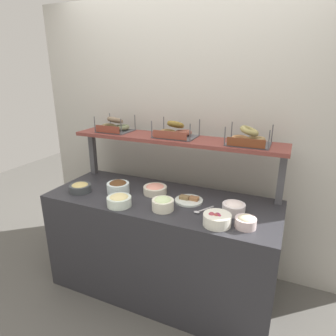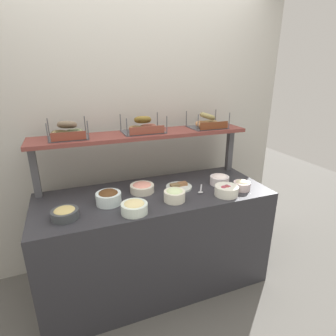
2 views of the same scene
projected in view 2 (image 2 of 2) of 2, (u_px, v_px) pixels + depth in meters
ground_plane at (156, 280)px, 2.39m from camera, size 8.00×8.00×0.00m
back_wall at (135, 135)px, 2.48m from camera, size 3.01×0.06×2.40m
deli_counter at (156, 240)px, 2.25m from camera, size 1.81×0.70×0.85m
shelf_riser_left at (35, 172)px, 1.99m from camera, size 0.05×0.05×0.40m
shelf_riser_right at (229, 150)px, 2.57m from camera, size 0.05×0.05×0.40m
upper_shelf at (144, 134)px, 2.21m from camera, size 1.77×0.32×0.03m
bowl_lox_spread at (142, 187)px, 2.13m from camera, size 0.19×0.19×0.08m
bowl_potato_salad at (242, 185)px, 2.17m from camera, size 0.14×0.14×0.08m
bowl_scallion_spread at (174, 195)px, 1.97m from camera, size 0.16×0.16×0.10m
bowl_chocolate_spread at (109, 197)px, 1.93m from camera, size 0.18×0.18×0.11m
bowl_hummus at (65, 213)px, 1.74m from camera, size 0.17×0.17×0.08m
bowl_cream_cheese at (220, 179)px, 2.27m from camera, size 0.16×0.16×0.09m
bowl_egg_salad at (134, 207)px, 1.80m from camera, size 0.18×0.18×0.09m
bowl_beet_salad at (226, 190)px, 2.07m from camera, size 0.18×0.18×0.09m
serving_plate_white at (179, 186)px, 2.21m from camera, size 0.21×0.21×0.04m
serving_spoon_near_plate at (201, 190)px, 2.15m from camera, size 0.11×0.16×0.01m
bagel_basket_poppy at (68, 132)px, 2.00m from camera, size 0.29×0.25×0.14m
bagel_basket_cinnamon_raisin at (143, 127)px, 2.20m from camera, size 0.33×0.26×0.15m
bagel_basket_everything at (207, 123)px, 2.38m from camera, size 0.31×0.26×0.14m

